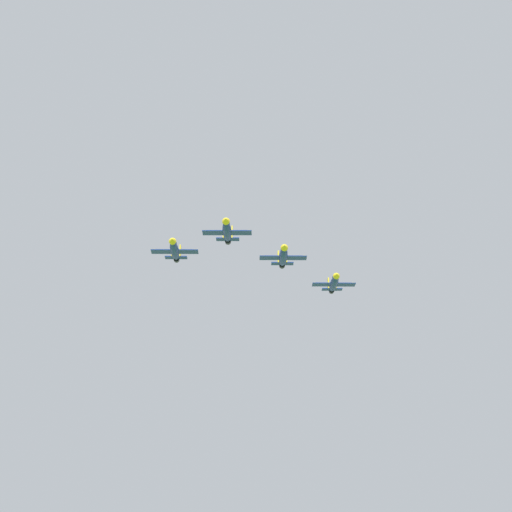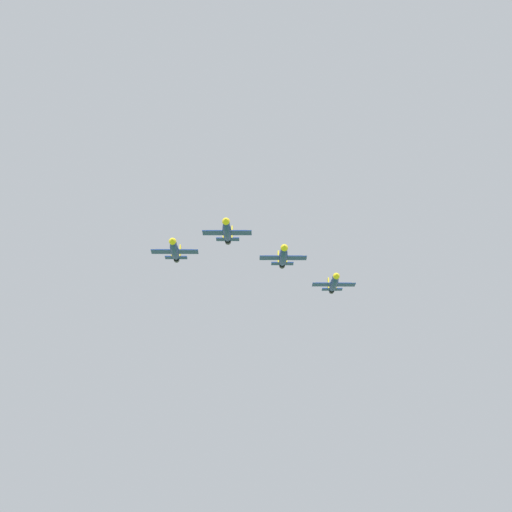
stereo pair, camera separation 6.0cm
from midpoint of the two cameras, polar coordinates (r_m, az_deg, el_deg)
jet_lead at (r=250.25m, az=-1.45°, el=1.25°), size 17.83×10.84×3.75m
jet_left_wingman at (r=263.86m, az=1.35°, el=-0.00°), size 18.01×10.91×3.79m
jet_right_wingman at (r=264.97m, az=-4.06°, el=0.30°), size 18.04×10.93×3.80m
jet_left_outer at (r=277.90m, az=3.88°, el=-1.34°), size 17.29×10.47×3.64m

